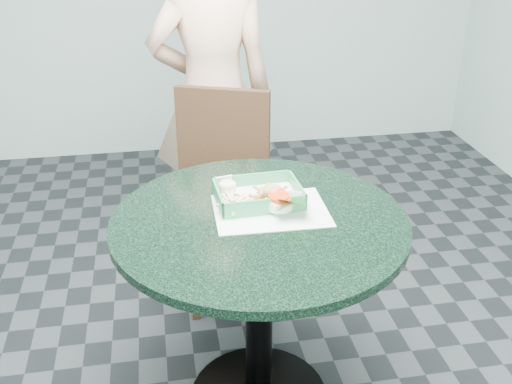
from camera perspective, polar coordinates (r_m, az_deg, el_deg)
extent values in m
cylinder|color=black|center=(2.12, 0.28, -11.74)|extent=(0.10, 0.10, 0.70)
cylinder|color=#264331|center=(1.92, 0.31, -3.42)|extent=(0.95, 0.95, 0.03)
cube|color=#3A1F15|center=(2.66, -2.51, -1.33)|extent=(0.43, 0.43, 0.04)
cube|color=#3A1F15|center=(2.73, -3.16, 5.21)|extent=(0.43, 0.04, 0.46)
cube|color=#3A1F15|center=(2.61, -5.91, -8.08)|extent=(0.04, 0.04, 0.43)
cube|color=#3A1F15|center=(2.65, 2.10, -7.34)|extent=(0.04, 0.04, 0.43)
cube|color=#3A1F15|center=(2.92, -6.49, -4.01)|extent=(0.04, 0.04, 0.43)
cube|color=#3A1F15|center=(2.96, 0.64, -3.41)|extent=(0.04, 0.04, 0.43)
imported|color=tan|center=(2.88, -4.21, 10.43)|extent=(0.66, 0.44, 1.79)
cube|color=white|center=(1.96, 1.40, -2.28)|extent=(0.37, 0.28, 0.00)
cube|color=#2E8D4F|center=(2.01, 0.21, -1.27)|extent=(0.28, 0.20, 0.01)
cube|color=white|center=(2.01, 0.21, -1.12)|extent=(0.27, 0.19, 0.00)
cube|color=#2E8D4F|center=(2.08, -0.27, 0.66)|extent=(0.28, 0.01, 0.05)
cube|color=#2E8D4F|center=(1.91, 0.73, -1.89)|extent=(0.28, 0.01, 0.05)
cube|color=#2E8D4F|center=(2.02, 4.00, -0.25)|extent=(0.01, 0.20, 0.05)
cube|color=#2E8D4F|center=(1.98, -3.67, -0.87)|extent=(0.01, 0.20, 0.05)
cylinder|color=#ECB659|center=(1.97, 1.25, -1.22)|extent=(0.11, 0.11, 0.02)
cylinder|color=white|center=(2.01, -2.67, 0.03)|extent=(0.06, 0.06, 0.03)
cylinder|color=silver|center=(2.00, -2.68, 0.44)|extent=(0.05, 0.05, 0.00)
cylinder|color=silver|center=(1.93, 2.16, -1.77)|extent=(0.08, 0.08, 0.03)
torus|color=beige|center=(1.92, 2.17, -1.31)|extent=(0.08, 0.08, 0.01)
cylinder|color=red|center=(1.92, 2.17, -1.07)|extent=(0.07, 0.07, 0.01)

